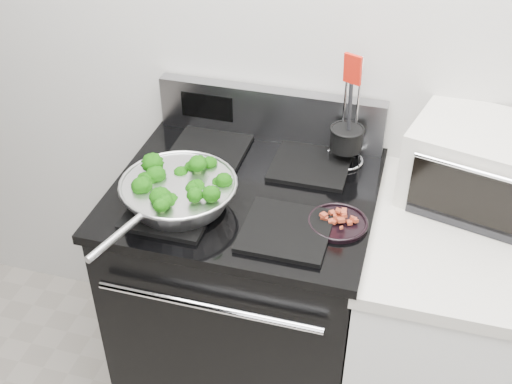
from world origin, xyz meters
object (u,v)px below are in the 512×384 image
(skillet, at_px, (178,192))
(utensil_holder, at_px, (346,144))
(bacon_plate, at_px, (338,220))
(gas_range, at_px, (246,295))
(toaster_oven, at_px, (485,166))

(skillet, xyz_separation_m, utensil_holder, (0.42, 0.36, 0.01))
(skillet, bearing_deg, utensil_holder, 56.29)
(skillet, bearing_deg, bacon_plate, 21.03)
(gas_range, xyz_separation_m, bacon_plate, (0.30, -0.10, 0.48))
(skillet, relative_size, bacon_plate, 3.11)
(utensil_holder, bearing_deg, gas_range, -118.50)
(bacon_plate, relative_size, utensil_holder, 0.45)
(utensil_holder, relative_size, toaster_oven, 0.77)
(gas_range, distance_m, bacon_plate, 0.58)
(gas_range, relative_size, bacon_plate, 6.63)
(bacon_plate, bearing_deg, toaster_oven, 35.07)
(gas_range, bearing_deg, toaster_oven, 13.76)
(skillet, bearing_deg, gas_range, 58.28)
(gas_range, bearing_deg, utensil_holder, 39.31)
(skillet, distance_m, toaster_oven, 0.90)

